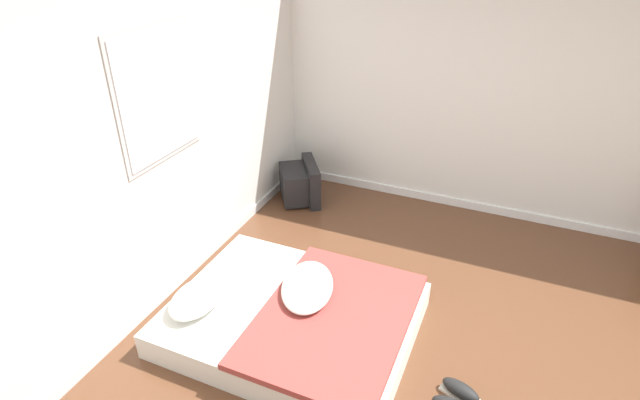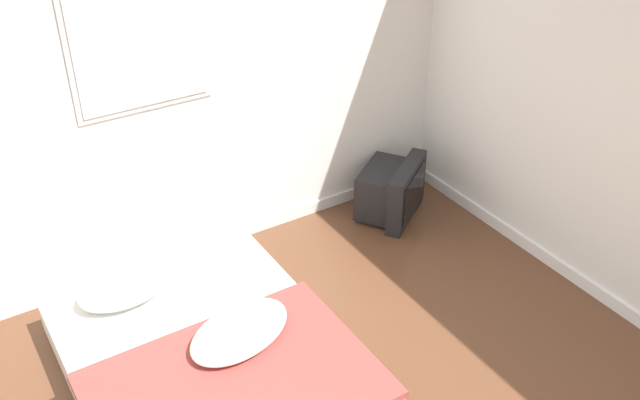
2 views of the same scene
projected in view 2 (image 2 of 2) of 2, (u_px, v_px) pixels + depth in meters
wall_back at (84, 98)px, 4.07m from camera, size 7.48×0.08×2.60m
mattress_bed at (210, 362)px, 3.90m from camera, size 1.43×1.78×0.36m
crt_tv at (392, 190)px, 5.28m from camera, size 0.65×0.61×0.43m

